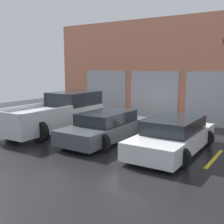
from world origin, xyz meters
The scene contains 9 objects.
ground_plane centered at (0.00, 0.00, 0.00)m, with size 28.00×28.00×0.00m, color black.
shophouse_building centered at (-0.01, 3.29, 2.73)m, with size 13.53×0.68×5.57m.
pickup_truck centered at (-2.86, -1.80, 0.82)m, with size 2.53×5.29×1.74m.
sedan_white centered at (2.86, -2.09, 0.56)m, with size 2.15×4.51×1.19m.
sedan_side centered at (0.00, -2.09, 0.56)m, with size 2.17×4.39×1.17m.
parking_stripe_far_left centered at (-4.29, -2.12, 0.00)m, with size 0.12×2.20×0.01m, color gold.
parking_stripe_left centered at (-1.43, -2.12, 0.00)m, with size 0.12×2.20×0.01m, color gold.
parking_stripe_centre centered at (1.43, -2.12, 0.00)m, with size 0.12×2.20×0.01m, color gold.
parking_stripe_right centered at (4.29, -2.12, 0.00)m, with size 0.12×2.20×0.01m, color gold.
Camera 1 is at (6.23, -11.30, 2.95)m, focal length 45.00 mm.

